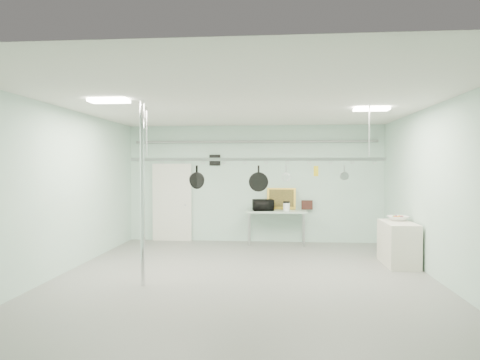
# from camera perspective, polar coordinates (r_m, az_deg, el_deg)

# --- Properties ---
(floor) EXTENTS (8.00, 8.00, 0.00)m
(floor) POSITION_cam_1_polar(r_m,az_deg,el_deg) (8.05, 0.49, -13.04)
(floor) COLOR gray
(floor) RESTS_ON ground
(ceiling) EXTENTS (7.00, 8.00, 0.02)m
(ceiling) POSITION_cam_1_polar(r_m,az_deg,el_deg) (7.87, 0.50, 10.04)
(ceiling) COLOR silver
(ceiling) RESTS_ON back_wall
(back_wall) EXTENTS (7.00, 0.02, 3.20)m
(back_wall) POSITION_cam_1_polar(r_m,az_deg,el_deg) (11.78, 1.95, -0.49)
(back_wall) COLOR silver
(back_wall) RESTS_ON floor
(right_wall) EXTENTS (0.02, 8.00, 3.20)m
(right_wall) POSITION_cam_1_polar(r_m,az_deg,el_deg) (8.30, 25.29, -1.56)
(right_wall) COLOR silver
(right_wall) RESTS_ON floor
(door) EXTENTS (1.10, 0.10, 2.20)m
(door) POSITION_cam_1_polar(r_m,az_deg,el_deg) (12.10, -9.02, -3.06)
(door) COLOR silver
(door) RESTS_ON floor
(wall_vent) EXTENTS (0.30, 0.04, 0.30)m
(wall_vent) POSITION_cam_1_polar(r_m,az_deg,el_deg) (11.86, -3.37, 2.66)
(wall_vent) COLOR black
(wall_vent) RESTS_ON back_wall
(conduit_pipe) EXTENTS (6.60, 0.07, 0.07)m
(conduit_pipe) POSITION_cam_1_polar(r_m,az_deg,el_deg) (11.70, 1.94, 5.13)
(conduit_pipe) COLOR gray
(conduit_pipe) RESTS_ON back_wall
(chrome_pole) EXTENTS (0.08, 0.08, 3.20)m
(chrome_pole) POSITION_cam_1_polar(r_m,az_deg,el_deg) (7.53, -12.86, -1.76)
(chrome_pole) COLOR silver
(chrome_pole) RESTS_ON floor
(prep_table) EXTENTS (1.60, 0.70, 0.91)m
(prep_table) POSITION_cam_1_polar(r_m,az_deg,el_deg) (11.43, 4.87, -4.42)
(prep_table) COLOR #AAC8B3
(prep_table) RESTS_ON floor
(side_cabinet) EXTENTS (0.60, 1.20, 0.90)m
(side_cabinet) POSITION_cam_1_polar(r_m,az_deg,el_deg) (9.65, 20.35, -7.94)
(side_cabinet) COLOR beige
(side_cabinet) RESTS_ON floor
(pot_rack) EXTENTS (4.80, 0.06, 1.00)m
(pot_rack) POSITION_cam_1_polar(r_m,az_deg,el_deg) (8.08, 2.08, 2.98)
(pot_rack) COLOR #B7B7BC
(pot_rack) RESTS_ON ceiling
(light_panel_left) EXTENTS (0.65, 0.30, 0.05)m
(light_panel_left) POSITION_cam_1_polar(r_m,az_deg,el_deg) (7.58, -17.07, 10.05)
(light_panel_left) COLOR white
(light_panel_left) RESTS_ON ceiling
(light_panel_right) EXTENTS (0.65, 0.30, 0.05)m
(light_panel_right) POSITION_cam_1_polar(r_m,az_deg,el_deg) (8.63, 17.12, 9.02)
(light_panel_right) COLOR white
(light_panel_right) RESTS_ON ceiling
(microwave) EXTENTS (0.59, 0.46, 0.29)m
(microwave) POSITION_cam_1_polar(r_m,az_deg,el_deg) (11.32, 3.11, -3.36)
(microwave) COLOR black
(microwave) RESTS_ON prep_table
(coffee_canister) EXTENTS (0.18, 0.18, 0.21)m
(coffee_canister) POSITION_cam_1_polar(r_m,az_deg,el_deg) (11.33, 6.21, -3.58)
(coffee_canister) COLOR white
(coffee_canister) RESTS_ON prep_table
(painting_large) EXTENTS (0.79, 0.18, 0.58)m
(painting_large) POSITION_cam_1_polar(r_m,az_deg,el_deg) (11.70, 5.54, -2.50)
(painting_large) COLOR gold
(painting_large) RESTS_ON prep_table
(painting_small) EXTENTS (0.30, 0.09, 0.25)m
(painting_small) POSITION_cam_1_polar(r_m,az_deg,el_deg) (11.74, 8.93, -3.30)
(painting_small) COLOR #321711
(painting_small) RESTS_ON prep_table
(fruit_bowl) EXTENTS (0.47, 0.47, 0.10)m
(fruit_bowl) POSITION_cam_1_polar(r_m,az_deg,el_deg) (9.85, 20.31, -4.81)
(fruit_bowl) COLOR white
(fruit_bowl) RESTS_ON side_cabinet
(skillet_left) EXTENTS (0.29, 0.13, 0.39)m
(skillet_left) POSITION_cam_1_polar(r_m,az_deg,el_deg) (8.21, -5.78, 0.58)
(skillet_left) COLOR black
(skillet_left) RESTS_ON pot_rack
(skillet_mid) EXTENTS (0.32, 0.17, 0.45)m
(skillet_mid) POSITION_cam_1_polar(r_m,az_deg,el_deg) (8.21, -5.78, 0.36)
(skillet_mid) COLOR black
(skillet_mid) RESTS_ON pot_rack
(skillet_right) EXTENTS (0.37, 0.08, 0.49)m
(skillet_right) POSITION_cam_1_polar(r_m,az_deg,el_deg) (8.07, 2.49, 0.20)
(skillet_right) COLOR black
(skillet_right) RESTS_ON pot_rack
(whisk) EXTENTS (0.20, 0.20, 0.31)m
(whisk) POSITION_cam_1_polar(r_m,az_deg,el_deg) (8.07, 6.17, 0.86)
(whisk) COLOR #AFAFB4
(whisk) RESTS_ON pot_rack
(grater) EXTENTS (0.09, 0.03, 0.21)m
(grater) POSITION_cam_1_polar(r_m,az_deg,el_deg) (8.10, 10.09, 1.18)
(grater) COLOR gold
(grater) RESTS_ON pot_rack
(saucepan) EXTENTS (0.16, 0.10, 0.27)m
(saucepan) POSITION_cam_1_polar(r_m,az_deg,el_deg) (8.17, 13.75, 0.96)
(saucepan) COLOR silver
(saucepan) RESTS_ON pot_rack
(fruit_cluster) EXTENTS (0.24, 0.24, 0.09)m
(fruit_cluster) POSITION_cam_1_polar(r_m,az_deg,el_deg) (9.85, 20.32, -4.57)
(fruit_cluster) COLOR #AD3010
(fruit_cluster) RESTS_ON fruit_bowl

